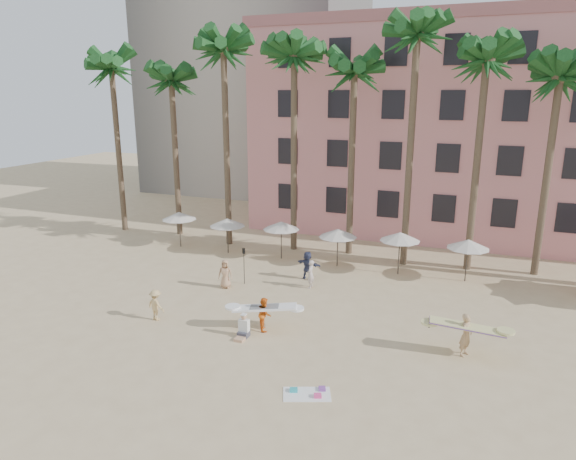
# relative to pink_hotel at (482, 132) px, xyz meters

# --- Properties ---
(ground) EXTENTS (120.00, 120.00, 0.00)m
(ground) POSITION_rel_pink_hotel_xyz_m (-7.00, -26.00, -8.00)
(ground) COLOR #D1B789
(ground) RESTS_ON ground
(pink_hotel) EXTENTS (35.00, 14.00, 16.00)m
(pink_hotel) POSITION_rel_pink_hotel_xyz_m (0.00, 0.00, 0.00)
(pink_hotel) COLOR #DA8586
(pink_hotel) RESTS_ON ground
(palm_row) EXTENTS (44.40, 5.40, 16.30)m
(palm_row) POSITION_rel_pink_hotel_xyz_m (-6.49, -11.00, 4.97)
(palm_row) COLOR brown
(palm_row) RESTS_ON ground
(umbrella_row) EXTENTS (22.50, 2.70, 2.73)m
(umbrella_row) POSITION_rel_pink_hotel_xyz_m (-10.00, -13.50, -5.67)
(umbrella_row) COLOR #332B23
(umbrella_row) RESTS_ON ground
(beach_towel) EXTENTS (2.04, 1.59, 0.14)m
(beach_towel) POSITION_rel_pink_hotel_xyz_m (-4.93, -28.20, -7.97)
(beach_towel) COLOR white
(beach_towel) RESTS_ON ground
(carrier_yellow) EXTENTS (3.18, 1.04, 1.93)m
(carrier_yellow) POSITION_rel_pink_hotel_xyz_m (0.44, -22.92, -6.93)
(carrier_yellow) COLOR tan
(carrier_yellow) RESTS_ON ground
(carrier_white) EXTENTS (3.14, 1.65, 1.64)m
(carrier_white) POSITION_rel_pink_hotel_xyz_m (-8.68, -23.79, -7.11)
(carrier_white) COLOR orange
(carrier_white) RESTS_ON ground
(beachgoers) EXTENTS (6.61, 9.09, 1.76)m
(beachgoers) POSITION_rel_pink_hotel_xyz_m (-11.18, -19.50, -7.15)
(beachgoers) COLOR tan
(beachgoers) RESTS_ON ground
(paddle) EXTENTS (0.18, 0.04, 2.23)m
(paddle) POSITION_rel_pink_hotel_xyz_m (-12.27, -18.65, -6.59)
(paddle) COLOR black
(paddle) RESTS_ON ground
(seated_man) EXTENTS (0.49, 0.86, 1.12)m
(seated_man) POSITION_rel_pink_hotel_xyz_m (-9.30, -24.86, -7.61)
(seated_man) COLOR #3F3F4C
(seated_man) RESTS_ON ground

